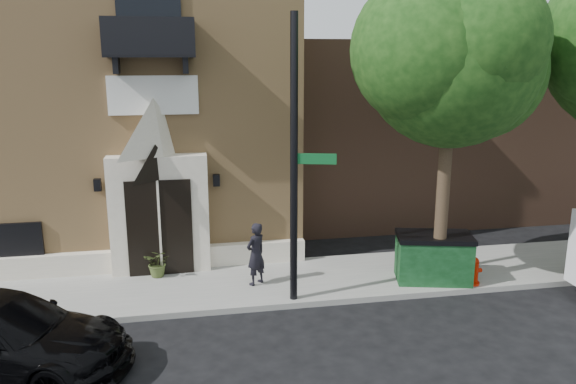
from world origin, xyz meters
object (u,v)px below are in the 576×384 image
Objects in this scene: dumpster at (433,257)px; pedestrian_near at (256,254)px; street_sign at (295,162)px; fire_hydrant at (474,271)px.

dumpster is 4.63m from pedestrian_near.
street_sign is 3.14× the size of dumpster.
street_sign is 9.02× the size of fire_hydrant.
street_sign is at bearing -159.15° from dumpster.
fire_hydrant is 1.05m from dumpster.
dumpster is 1.30× the size of pedestrian_near.
pedestrian_near is (-5.49, 1.07, 0.46)m from fire_hydrant.
fire_hydrant is 0.35× the size of dumpster.
fire_hydrant is at bearing -12.89° from dumpster.
dumpster is at bearing 134.70° from pedestrian_near.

